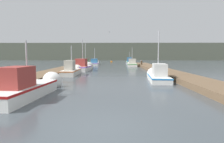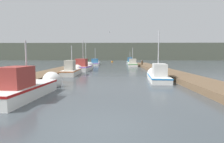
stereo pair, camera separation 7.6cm
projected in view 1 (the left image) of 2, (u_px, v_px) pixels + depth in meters
name	position (u px, v px, depth m)	size (l,w,h in m)	color
ground_plane	(100.00, 131.00, 4.96)	(200.00, 200.00, 0.00)	#3D4449
dock_left	(57.00, 71.00, 20.94)	(2.49, 40.00, 0.41)	brown
dock_right	(165.00, 71.00, 20.79)	(2.49, 40.00, 0.41)	brown
distant_shore_ridge	(113.00, 52.00, 79.14)	(120.00, 16.00, 7.15)	#565B4C
fishing_boat_0	(30.00, 87.00, 9.19)	(1.87, 5.58, 3.26)	silver
fishing_boat_1	(157.00, 75.00, 15.08)	(1.98, 5.28, 4.62)	silver
fishing_boat_2	(72.00, 70.00, 19.49)	(1.48, 5.15, 3.58)	silver
fishing_boat_3	(83.00, 67.00, 24.16)	(2.08, 4.89, 4.75)	silver
fishing_boat_4	(86.00, 66.00, 28.32)	(1.88, 5.07, 4.90)	silver
fishing_boat_5	(132.00, 64.00, 33.76)	(2.04, 4.86, 4.10)	silver
fishing_boat_6	(95.00, 63.00, 38.81)	(1.97, 6.35, 4.23)	silver
fishing_boat_7	(129.00, 62.00, 43.19)	(1.95, 4.70, 3.29)	silver
mooring_piling_0	(142.00, 63.00, 31.65)	(0.34, 0.34, 1.26)	#473523
mooring_piling_1	(94.00, 61.00, 47.57)	(0.31, 0.31, 1.29)	#473523
channel_buoy	(112.00, 62.00, 51.63)	(0.61, 0.61, 1.11)	#BF6513
seagull_lead	(109.00, 32.00, 26.75)	(0.29, 0.55, 0.12)	white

